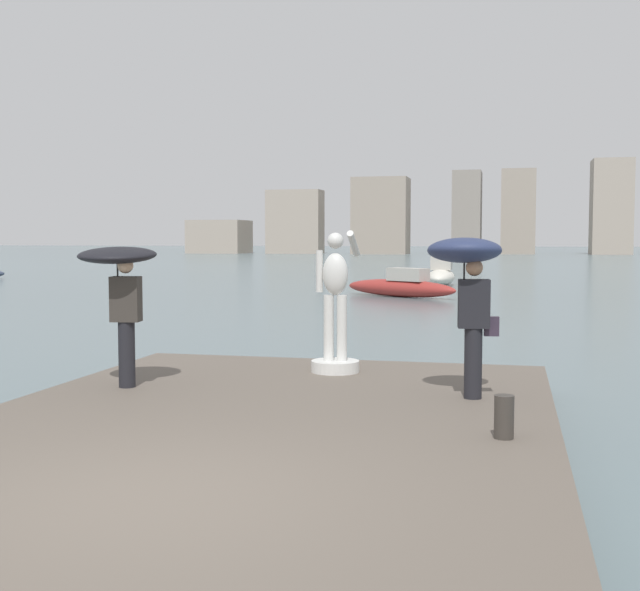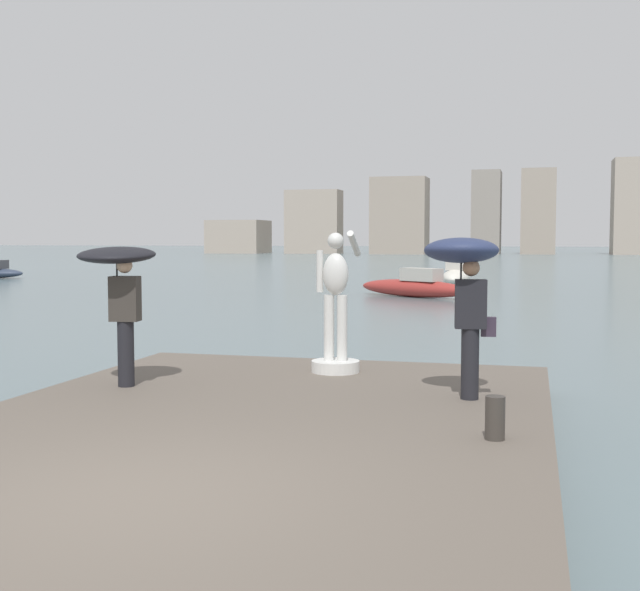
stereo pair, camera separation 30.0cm
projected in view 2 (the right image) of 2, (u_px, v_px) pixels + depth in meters
The scene contains 9 objects.
ground_plane at pixel (476, 282), 45.03m from camera, with size 400.00×400.00×0.00m, color slate.
pier at pixel (230, 450), 8.49m from camera, with size 6.49×10.33×0.40m, color #60564C.
statue_white_figure at pixel (336, 319), 12.16m from camera, with size 0.72×0.92×2.10m.
onlooker_left at pixel (119, 275), 10.96m from camera, with size 1.18×1.19×1.90m.
onlooker_right at pixel (464, 273), 10.07m from camera, with size 1.02×1.04×2.02m.
mooring_bollard at pixel (495, 418), 8.09m from camera, with size 0.20×0.20×0.43m, color #38332D.
boat_mid at pixel (456, 275), 41.12m from camera, with size 1.42×4.62×1.47m.
boat_far at pixel (414, 286), 33.28m from camera, with size 5.20×3.67×1.18m.
distant_skyline at pixel (520, 217), 120.99m from camera, with size 95.30×10.93×13.88m.
Camera 2 is at (3.00, -5.69, 2.39)m, focal length 46.12 mm.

